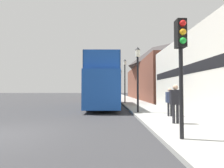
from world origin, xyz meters
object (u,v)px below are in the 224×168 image
(parked_car_ahead_of_bus, at_px, (112,97))
(pedestrian_nearest, at_px, (175,100))
(pedestrian_second, at_px, (170,99))
(lamp_post_nearest, at_px, (138,67))
(lamp_post_third, at_px, (121,79))
(tour_bus, at_px, (104,87))
(lamp_post_second, at_px, (125,73))
(traffic_signal, at_px, (181,51))

(parked_car_ahead_of_bus, bearing_deg, pedestrian_nearest, -85.28)
(pedestrian_second, height_order, lamp_post_nearest, lamp_post_nearest)
(lamp_post_third, bearing_deg, tour_bus, -101.17)
(lamp_post_second, height_order, lamp_post_third, lamp_post_second)
(lamp_post_nearest, bearing_deg, parked_car_ahead_of_bus, 96.11)
(pedestrian_nearest, bearing_deg, tour_bus, 110.03)
(parked_car_ahead_of_bus, distance_m, traffic_signal, 19.85)
(pedestrian_nearest, relative_size, lamp_post_second, 0.33)
(lamp_post_third, bearing_deg, lamp_post_nearest, -90.61)
(tour_bus, bearing_deg, lamp_post_nearest, -65.17)
(lamp_post_nearest, bearing_deg, tour_bus, 113.92)
(traffic_signal, distance_m, lamp_post_third, 24.01)
(pedestrian_second, height_order, lamp_post_second, lamp_post_second)
(lamp_post_third, bearing_deg, pedestrian_second, -86.23)
(tour_bus, xyz_separation_m, lamp_post_second, (2.32, 3.71, 1.69))
(pedestrian_nearest, relative_size, lamp_post_nearest, 0.39)
(parked_car_ahead_of_bus, bearing_deg, lamp_post_second, -75.51)
(tour_bus, bearing_deg, lamp_post_second, 58.89)
(lamp_post_nearest, height_order, lamp_post_second, lamp_post_second)
(pedestrian_nearest, xyz_separation_m, lamp_post_third, (-0.80, 21.59, 2.30))
(traffic_signal, relative_size, lamp_post_second, 0.70)
(lamp_post_nearest, bearing_deg, lamp_post_second, 89.87)
(pedestrian_nearest, height_order, pedestrian_second, pedestrian_nearest)
(parked_car_ahead_of_bus, relative_size, pedestrian_second, 2.96)
(pedestrian_nearest, height_order, lamp_post_third, lamp_post_third)
(traffic_signal, height_order, lamp_post_nearest, lamp_post_nearest)
(parked_car_ahead_of_bus, xyz_separation_m, pedestrian_nearest, (2.42, -17.26, 0.51))
(pedestrian_nearest, distance_m, lamp_post_nearest, 4.42)
(pedestrian_second, xyz_separation_m, lamp_post_nearest, (-1.48, 1.74, 2.06))
(pedestrian_second, bearing_deg, lamp_post_third, 93.77)
(pedestrian_second, relative_size, lamp_post_third, 0.32)
(lamp_post_nearest, relative_size, lamp_post_second, 0.85)
(pedestrian_second, xyz_separation_m, lamp_post_third, (-1.29, 19.50, 2.38))
(lamp_post_second, bearing_deg, pedestrian_second, -82.20)
(pedestrian_second, relative_size, lamp_post_nearest, 0.36)
(tour_bus, height_order, lamp_post_second, lamp_post_second)
(pedestrian_second, distance_m, lamp_post_nearest, 3.07)
(tour_bus, distance_m, lamp_post_nearest, 5.79)
(pedestrian_second, height_order, traffic_signal, traffic_signal)
(tour_bus, xyz_separation_m, traffic_signal, (2.53, -11.41, 0.84))
(lamp_post_nearest, xyz_separation_m, lamp_post_second, (0.02, 8.88, 0.47))
(tour_bus, xyz_separation_m, pedestrian_nearest, (3.28, -9.00, -0.76))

